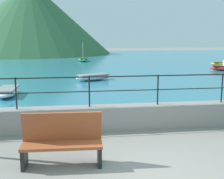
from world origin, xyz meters
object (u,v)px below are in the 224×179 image
at_px(boat_3, 8,91).
at_px(boat_5, 93,77).
at_px(boat_6, 224,64).
at_px(bench_main, 62,139).
at_px(boat_2, 83,59).

distance_m(boat_3, boat_5, 6.04).
bearing_deg(boat_6, boat_5, -150.58).
relative_size(bench_main, boat_2, 0.73).
bearing_deg(boat_3, boat_5, 45.24).
bearing_deg(boat_2, boat_5, -90.48).
distance_m(bench_main, boat_2, 25.79).
xyz_separation_m(boat_5, boat_6, (12.21, 6.88, 0.00)).
bearing_deg(boat_5, bench_main, -98.20).
bearing_deg(boat_3, boat_6, 34.16).
bearing_deg(boat_2, boat_6, -29.39).
height_order(boat_3, boat_6, same).
height_order(bench_main, boat_5, bench_main).
relative_size(boat_2, boat_5, 0.95).
height_order(boat_5, boat_6, same).
bearing_deg(boat_5, boat_2, 89.52).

